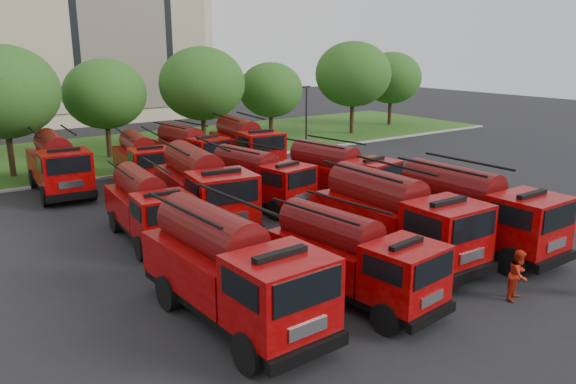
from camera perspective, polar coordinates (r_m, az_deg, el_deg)
name	(u,v)px	position (r m, az deg, el deg)	size (l,w,h in m)	color
ground	(329,250)	(23.28, 4.20, -5.87)	(140.00, 140.00, 0.00)	black
lawn	(114,152)	(45.63, -17.23, 3.92)	(70.00, 16.00, 0.12)	#214813
curb	(156,170)	(38.17, -13.27, 2.15)	(70.00, 0.30, 0.14)	gray
apartment_building	(52,1)	(66.67, -22.83, 17.49)	(30.00, 14.18, 25.00)	#BDAA8D
tree_2	(3,92)	(38.72, -26.99, 9.05)	(6.72, 6.72, 8.22)	#382314
tree_3	(105,94)	(42.82, -18.11, 9.43)	(5.88, 5.88, 7.19)	#382314
tree_4	(202,84)	(44.07, -8.73, 10.82)	(6.55, 6.55, 8.01)	#382314
tree_5	(271,90)	(48.55, -1.76, 10.32)	(5.46, 5.46, 6.68)	#382314
tree_6	(353,74)	(52.23, 6.63, 11.81)	(6.89, 6.89, 8.42)	#382314
tree_7	(391,78)	(58.57, 10.45, 11.34)	(6.05, 6.05, 7.39)	#382314
lamp_post_1	(306,115)	(43.03, 1.88, 7.78)	(0.60, 0.25, 5.11)	black
fire_truck_0	(231,269)	(17.06, -5.84, -7.75)	(2.95, 7.52, 3.38)	black
fire_truck_1	(351,257)	(18.60, 6.47, -6.58)	(2.89, 6.59, 2.91)	black
fire_truck_2	(396,217)	(22.19, 10.92, -2.55)	(2.88, 7.46, 3.36)	black
fire_truck_3	(473,210)	(24.02, 18.30, -1.76)	(2.74, 7.31, 3.32)	black
fire_truck_4	(147,206)	(24.83, -14.10, -1.40)	(2.77, 6.56, 2.91)	black
fire_truck_5	(202,187)	(26.38, -8.70, 0.48)	(3.63, 7.91, 3.47)	black
fire_truck_6	(258,178)	(29.00, -3.03, 1.39)	(3.20, 6.70, 2.93)	black
fire_truck_7	(339,174)	(29.85, 5.22, 1.87)	(3.29, 6.97, 3.05)	black
fire_truck_8	(58,164)	(34.08, -22.34, 2.65)	(3.10, 7.41, 3.29)	black
fire_truck_9	(142,160)	(34.71, -14.64, 3.21)	(3.09, 6.74, 2.96)	black
fire_truck_10	(189,149)	(37.40, -9.98, 4.30)	(2.93, 6.72, 2.97)	black
fire_truck_11	(245,144)	(37.83, -4.36, 4.87)	(3.39, 7.55, 3.32)	black
firefighter_1	(516,299)	(20.47, 22.15, -10.03)	(0.84, 0.46, 1.72)	#B5220D
firefighter_2	(461,247)	(24.66, 17.18, -5.32)	(1.06, 0.60, 1.81)	black
firefighter_3	(559,231)	(28.29, 25.78, -3.57)	(0.96, 0.50, 1.49)	black
firefighter_4	(216,241)	(24.40, -7.28, -4.96)	(0.75, 0.49, 1.52)	black
firefighter_5	(429,204)	(30.60, 14.09, -1.17)	(1.70, 0.73, 1.84)	#B5220D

